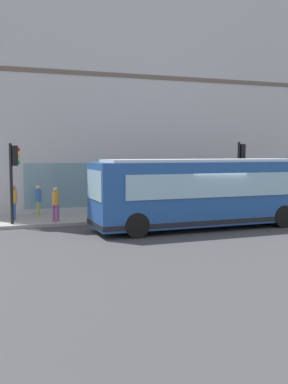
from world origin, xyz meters
TOP-DOWN VIEW (x-y plane):
  - ground at (0.00, 0.00)m, footprint 120.00×120.00m
  - sidewalk_curb at (4.48, 0.00)m, footprint 3.75×40.00m
  - building_corner at (9.37, 0.00)m, footprint 6.09×21.23m
  - city_bus_nearside at (0.17, 0.14)m, footprint 2.84×10.11m
  - traffic_light_near_corner at (3.25, -3.60)m, footprint 0.32×0.49m
  - traffic_light_down_block at (3.15, 8.06)m, footprint 0.32×0.49m
  - fire_hydrant at (4.09, -5.72)m, footprint 0.35×0.35m
  - pedestrian_walking_along_curb at (4.36, 8.05)m, footprint 0.32×0.32m
  - pedestrian_by_light_pole at (3.22, 6.23)m, footprint 0.32×0.32m
  - pedestrian_near_building_entrance at (5.10, 6.83)m, footprint 0.32×0.32m
  - pedestrian_near_hydrant at (4.74, -0.73)m, footprint 0.32×0.32m

SIDE VIEW (x-z plane):
  - ground at x=0.00m, z-range 0.00..0.00m
  - sidewalk_curb at x=4.48m, z-range 0.00..0.15m
  - fire_hydrant at x=4.09m, z-range 0.14..0.88m
  - pedestrian_near_building_entrance at x=5.10m, z-range 0.26..1.84m
  - pedestrian_near_hydrant at x=4.74m, z-range 0.26..1.85m
  - pedestrian_by_light_pole at x=3.22m, z-range 0.27..1.88m
  - pedestrian_walking_along_curb at x=4.36m, z-range 0.27..1.95m
  - city_bus_nearside at x=0.17m, z-range 0.02..3.09m
  - traffic_light_down_block at x=3.15m, z-range 0.87..4.49m
  - traffic_light_near_corner at x=3.25m, z-range 0.89..4.66m
  - building_corner at x=9.37m, z-range -0.01..13.77m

